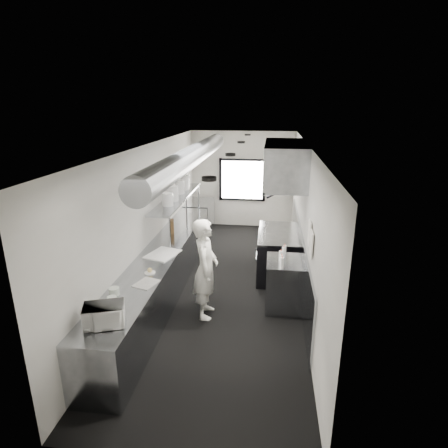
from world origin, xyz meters
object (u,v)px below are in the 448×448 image
(squeeze_bottle_c, at_px, (281,256))
(deli_tub_b, at_px, (114,291))
(exhaust_hood, at_px, (285,164))
(microwave, at_px, (104,315))
(squeeze_bottle_a, at_px, (282,263))
(plate_stack_b, at_px, (173,193))
(cutting_board, at_px, (163,254))
(deli_tub_a, at_px, (112,300))
(pass_shelf, at_px, (178,198))
(knife_block, at_px, (171,226))
(far_work_table, at_px, (199,217))
(line_cook, at_px, (206,269))
(plate_stack_a, at_px, (168,199))
(plate_stack_d, at_px, (185,183))
(squeeze_bottle_d, at_px, (284,252))
(prep_counter, at_px, (163,272))
(plate_stack_c, at_px, (180,187))
(squeeze_bottle_e, at_px, (285,250))
(range, at_px, (277,253))
(bottle_station, at_px, (284,284))
(squeeze_bottle_b, at_px, (282,260))
(small_plate, at_px, (150,273))

(squeeze_bottle_c, bearing_deg, deli_tub_b, -147.10)
(exhaust_hood, relative_size, microwave, 4.89)
(squeeze_bottle_a, distance_m, squeeze_bottle_c, 0.32)
(plate_stack_b, distance_m, squeeze_bottle_c, 2.74)
(exhaust_hood, xyz_separation_m, cutting_board, (-2.17, -1.40, -1.48))
(deli_tub_a, bearing_deg, pass_shelf, 88.77)
(microwave, xyz_separation_m, squeeze_bottle_a, (2.22, 1.98, -0.04))
(knife_block, bearing_deg, far_work_table, 73.42)
(pass_shelf, xyz_separation_m, deli_tub_a, (-0.07, -3.48, -0.59))
(knife_block, distance_m, plate_stack_b, 0.70)
(line_cook, xyz_separation_m, squeeze_bottle_c, (1.26, 0.44, 0.12))
(squeeze_bottle_a, bearing_deg, plate_stack_a, 150.99)
(plate_stack_d, bearing_deg, plate_stack_b, -90.56)
(squeeze_bottle_d, bearing_deg, far_work_table, 121.35)
(pass_shelf, xyz_separation_m, squeeze_bottle_c, (2.25, -1.71, -0.54))
(prep_counter, distance_m, plate_stack_c, 2.22)
(far_work_table, relative_size, plate_stack_d, 3.49)
(exhaust_hood, relative_size, cutting_board, 3.57)
(squeeze_bottle_a, distance_m, squeeze_bottle_e, 0.63)
(exhaust_hood, relative_size, far_work_table, 1.83)
(knife_block, xyz_separation_m, squeeze_bottle_d, (2.35, -1.07, -0.04))
(range, xyz_separation_m, far_work_table, (-2.19, 2.50, -0.02))
(squeeze_bottle_e, bearing_deg, plate_stack_b, 156.06)
(bottle_station, xyz_separation_m, squeeze_bottle_d, (-0.03, 0.18, 0.54))
(knife_block, height_order, plate_stack_a, plate_stack_a)
(range, relative_size, plate_stack_a, 6.16)
(far_work_table, height_order, plate_stack_d, plate_stack_d)
(prep_counter, distance_m, deli_tub_b, 1.83)
(squeeze_bottle_b, relative_size, squeeze_bottle_c, 0.93)
(line_cook, relative_size, plate_stack_c, 5.69)
(small_plate, height_order, plate_stack_b, plate_stack_b)
(range, relative_size, bottle_station, 1.78)
(deli_tub_b, height_order, squeeze_bottle_d, squeeze_bottle_d)
(plate_stack_a, height_order, plate_stack_b, plate_stack_b)
(plate_stack_d, relative_size, squeeze_bottle_b, 2.03)
(bottle_station, distance_m, squeeze_bottle_c, 0.55)
(microwave, xyz_separation_m, squeeze_bottle_d, (2.25, 2.48, -0.04))
(small_plate, bearing_deg, deli_tub_a, -102.20)
(plate_stack_b, bearing_deg, prep_counter, -87.43)
(small_plate, relative_size, squeeze_bottle_a, 0.94)
(range, bearing_deg, squeeze_bottle_c, -89.07)
(cutting_board, bearing_deg, knife_block, 97.59)
(cutting_board, xyz_separation_m, knife_block, (-0.17, 1.25, 0.12))
(squeeze_bottle_e, bearing_deg, squeeze_bottle_c, -103.89)
(pass_shelf, height_order, squeeze_bottle_c, pass_shelf)
(cutting_board, xyz_separation_m, plate_stack_c, (-0.14, 2.01, 0.81))
(small_plate, relative_size, plate_stack_b, 0.57)
(deli_tub_b, relative_size, small_plate, 0.85)
(deli_tub_a, height_order, squeeze_bottle_a, squeeze_bottle_a)
(plate_stack_b, bearing_deg, small_plate, -85.97)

